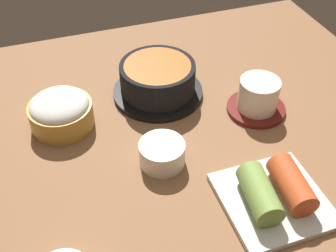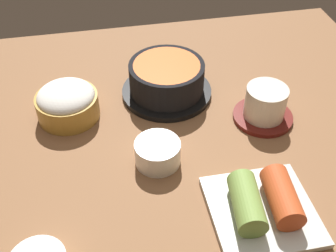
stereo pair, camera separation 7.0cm
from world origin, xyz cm
name	(u,v)px [view 2 (the right image)]	position (x,y,z in cm)	size (l,w,h in cm)	color
dining_table	(155,137)	(0.00, 0.00, 1.00)	(100.00, 76.00, 2.00)	brown
stone_pot	(167,80)	(4.21, 10.46, 5.36)	(17.21, 17.21, 6.72)	black
rice_bowl	(67,102)	(-14.45, 7.57, 5.15)	(11.11, 11.11, 6.36)	#B78C38
tea_cup_with_saucer	(265,105)	(19.88, -0.11, 5.06)	(10.75, 10.75, 6.61)	maroon
banchan_cup_center	(158,152)	(-0.65, -6.82, 4.12)	(7.36, 7.36, 3.98)	white
kimchi_plate	(263,204)	(12.27, -19.77, 3.99)	(14.86, 14.86, 5.14)	silver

